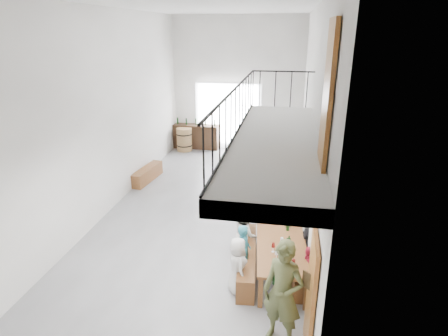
% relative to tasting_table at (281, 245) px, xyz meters
% --- Properties ---
extents(floor, '(12.00, 12.00, 0.00)m').
position_rel_tasting_table_xyz_m(floor, '(-2.20, 2.90, -0.71)').
color(floor, slate).
rests_on(floor, ground).
extents(room_walls, '(12.00, 12.00, 12.00)m').
position_rel_tasting_table_xyz_m(room_walls, '(-2.20, 2.90, 2.85)').
color(room_walls, white).
rests_on(room_walls, ground).
extents(gateway_portal, '(2.80, 0.08, 2.80)m').
position_rel_tasting_table_xyz_m(gateway_portal, '(-2.60, 8.84, 0.69)').
color(gateway_portal, white).
rests_on(gateway_portal, ground).
extents(right_wall_decor, '(0.07, 8.28, 5.07)m').
position_rel_tasting_table_xyz_m(right_wall_decor, '(0.50, 1.03, 1.04)').
color(right_wall_decor, '#995E22').
rests_on(right_wall_decor, ground).
extents(balcony, '(1.52, 5.62, 4.00)m').
position_rel_tasting_table_xyz_m(balcony, '(-0.22, -0.23, 2.26)').
color(balcony, silver).
rests_on(balcony, ground).
extents(tasting_table, '(1.22, 2.53, 0.79)m').
position_rel_tasting_table_xyz_m(tasting_table, '(0.00, 0.00, 0.00)').
color(tasting_table, brown).
rests_on(tasting_table, ground).
extents(bench_inner, '(0.55, 2.27, 0.52)m').
position_rel_tasting_table_xyz_m(bench_inner, '(-0.70, 0.01, -0.45)').
color(bench_inner, brown).
rests_on(bench_inner, ground).
extents(bench_wall, '(0.36, 1.91, 0.44)m').
position_rel_tasting_table_xyz_m(bench_wall, '(0.37, 0.05, -0.49)').
color(bench_wall, brown).
rests_on(bench_wall, ground).
extents(tableware, '(0.46, 1.61, 0.35)m').
position_rel_tasting_table_xyz_m(tableware, '(0.09, -0.17, 0.23)').
color(tableware, black).
rests_on(tableware, tasting_table).
extents(side_bench, '(0.57, 1.69, 0.47)m').
position_rel_tasting_table_xyz_m(side_bench, '(-4.70, 4.53, -0.47)').
color(side_bench, brown).
rests_on(side_bench, ground).
extents(oak_barrel, '(0.67, 0.67, 0.98)m').
position_rel_tasting_table_xyz_m(oak_barrel, '(-4.36, 8.08, -0.21)').
color(oak_barrel, '#946A43').
rests_on(oak_barrel, ground).
extents(serving_counter, '(1.98, 0.61, 1.04)m').
position_rel_tasting_table_xyz_m(serving_counter, '(-3.95, 8.55, -0.19)').
color(serving_counter, '#3D2615').
rests_on(serving_counter, ground).
extents(counter_bottles, '(1.73, 0.14, 0.28)m').
position_rel_tasting_table_xyz_m(counter_bottles, '(-3.95, 8.55, 0.47)').
color(counter_bottles, black).
rests_on(counter_bottles, serving_counter).
extents(guest_left_a, '(0.58, 0.68, 1.18)m').
position_rel_tasting_table_xyz_m(guest_left_a, '(-0.81, -0.70, -0.11)').
color(guest_left_a, silver).
rests_on(guest_left_a, ground).
extents(guest_left_b, '(0.38, 0.49, 1.20)m').
position_rel_tasting_table_xyz_m(guest_left_b, '(-0.75, -0.19, -0.10)').
color(guest_left_b, '#226574').
rests_on(guest_left_b, ground).
extents(guest_left_c, '(0.64, 0.73, 1.27)m').
position_rel_tasting_table_xyz_m(guest_left_c, '(-0.80, 0.46, -0.07)').
color(guest_left_c, silver).
rests_on(guest_left_c, ground).
extents(guest_left_d, '(0.66, 0.82, 1.11)m').
position_rel_tasting_table_xyz_m(guest_left_d, '(-0.81, 0.83, -0.15)').
color(guest_left_d, '#226574').
rests_on(guest_left_d, ground).
extents(guest_right_a, '(0.30, 0.63, 1.05)m').
position_rel_tasting_table_xyz_m(guest_right_a, '(0.55, -0.52, -0.18)').
color(guest_right_a, '#A51C32').
rests_on(guest_right_a, ground).
extents(guest_right_b, '(0.66, 1.09, 1.12)m').
position_rel_tasting_table_xyz_m(guest_right_b, '(0.58, 0.18, -0.15)').
color(guest_right_b, black).
rests_on(guest_right_b, ground).
extents(guest_right_c, '(0.48, 0.62, 1.13)m').
position_rel_tasting_table_xyz_m(guest_right_c, '(0.58, 0.72, -0.14)').
color(guest_right_c, silver).
rests_on(guest_right_c, ground).
extents(host_standing, '(0.81, 0.70, 1.88)m').
position_rel_tasting_table_xyz_m(host_standing, '(0.08, -1.82, 0.23)').
color(host_standing, '#474E2C').
rests_on(host_standing, ground).
extents(potted_plant, '(0.41, 0.38, 0.39)m').
position_rel_tasting_table_xyz_m(potted_plant, '(0.25, 3.70, -0.51)').
color(potted_plant, '#1D4B1F').
rests_on(potted_plant, ground).
extents(bicycle_near, '(1.69, 0.78, 0.85)m').
position_rel_tasting_table_xyz_m(bicycle_near, '(-1.58, 8.07, -0.28)').
color(bicycle_near, black).
rests_on(bicycle_near, ground).
extents(bicycle_far, '(1.62, 0.75, 0.94)m').
position_rel_tasting_table_xyz_m(bicycle_far, '(-0.74, 7.74, -0.24)').
color(bicycle_far, black).
rests_on(bicycle_far, ground).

